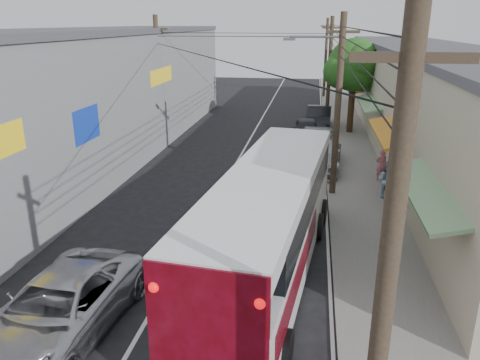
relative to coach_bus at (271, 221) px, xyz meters
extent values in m
cube|color=slate|center=(3.49, 14.44, -1.71)|extent=(3.00, 80.00, 0.12)
cube|color=#B0A58C|center=(7.99, 16.44, 1.23)|extent=(6.00, 40.00, 6.00)
cube|color=#4C4C51|center=(7.99, 16.44, 4.33)|extent=(6.20, 40.00, 0.30)
cube|color=#19731B|center=(4.69, 0.44, 1.13)|extent=(1.39, 6.00, 0.46)
cube|color=orange|center=(4.69, 8.44, 1.13)|extent=(1.39, 6.00, 0.46)
cube|color=#19731B|center=(4.69, 16.44, 1.13)|extent=(1.39, 6.00, 0.46)
cube|color=orange|center=(4.69, 24.44, 1.13)|extent=(1.39, 6.00, 0.46)
cube|color=#19731B|center=(4.69, 32.44, 1.13)|extent=(1.39, 6.00, 0.46)
cube|color=gray|center=(-11.51, 12.44, 1.73)|extent=(7.00, 36.00, 7.00)
cube|color=#4C4C51|center=(-11.51, 12.44, 5.33)|extent=(7.20, 36.00, 0.30)
cube|color=#1433A5|center=(-8.06, 4.44, 1.83)|extent=(0.12, 2.20, 1.40)
cube|color=yellow|center=(-8.06, 14.44, 2.73)|extent=(0.12, 4.00, 0.90)
cylinder|color=#473828|center=(2.19, -7.56, 2.23)|extent=(0.28, 0.28, 8.00)
cube|color=#473828|center=(2.19, -7.56, 5.43)|extent=(1.40, 0.12, 0.12)
cylinder|color=#473828|center=(2.19, 7.44, 2.23)|extent=(0.28, 0.28, 8.00)
cube|color=#473828|center=(2.19, 7.44, 5.43)|extent=(1.40, 0.12, 0.12)
cylinder|color=#473828|center=(2.19, 22.44, 2.23)|extent=(0.28, 0.28, 8.00)
cube|color=#473828|center=(2.19, 22.44, 5.43)|extent=(1.40, 0.12, 0.12)
cylinder|color=#473828|center=(2.19, 37.44, 2.23)|extent=(0.28, 0.28, 8.00)
cube|color=#473828|center=(2.19, 37.44, 5.43)|extent=(1.40, 0.12, 0.12)
cylinder|color=#473828|center=(-8.21, 14.44, 2.23)|extent=(0.28, 0.28, 8.00)
cube|color=#473828|center=(-8.21, 14.44, 5.43)|extent=(1.40, 0.12, 0.12)
cylinder|color=#59595E|center=(1.09, 7.44, 5.23)|extent=(2.20, 0.10, 0.10)
cube|color=#59595E|center=(-0.01, 7.44, 5.13)|extent=(0.50, 0.18, 0.12)
cylinder|color=#3F2B19|center=(3.79, 20.44, 0.23)|extent=(0.44, 0.44, 4.00)
sphere|color=#154813|center=(3.79, 20.44, 3.03)|extent=(3.60, 3.60, 3.60)
sphere|color=#154813|center=(4.79, 21.04, 2.43)|extent=(2.60, 2.60, 2.60)
sphere|color=#154813|center=(2.89, 20.04, 2.63)|extent=(2.40, 2.40, 2.40)
sphere|color=#154813|center=(4.19, 19.44, 3.43)|extent=(2.20, 2.20, 2.20)
sphere|color=#154813|center=(3.49, 21.34, 3.23)|extent=(2.00, 2.00, 2.00)
cube|color=white|center=(-0.01, -0.10, -0.65)|extent=(3.73, 11.95, 1.86)
cube|color=black|center=(0.04, 0.39, 0.72)|extent=(3.54, 10.00, 0.98)
cube|color=white|center=(-0.01, -0.10, 1.41)|extent=(3.73, 11.95, 0.49)
cube|color=maroon|center=(-0.66, -5.96, 0.18)|extent=(2.42, 0.35, 2.84)
sphere|color=red|center=(-1.69, -5.87, 1.07)|extent=(0.22, 0.22, 0.22)
sphere|color=red|center=(0.35, -6.10, 1.07)|extent=(0.22, 0.22, 0.22)
cylinder|color=black|center=(-1.68, -4.05, -1.28)|extent=(0.40, 1.01, 0.98)
cylinder|color=black|center=(0.75, -4.32, -1.28)|extent=(0.40, 1.01, 0.98)
cylinder|color=black|center=(-0.90, 2.96, -1.28)|extent=(0.40, 1.01, 0.98)
cylinder|color=black|center=(1.53, 2.69, -1.28)|extent=(0.40, 1.01, 0.98)
cylinder|color=black|center=(-0.74, 4.42, -1.28)|extent=(0.40, 1.01, 0.98)
cylinder|color=black|center=(1.69, 4.14, -1.28)|extent=(0.40, 1.01, 0.98)
imported|color=silver|center=(-4.92, -3.99, -0.99)|extent=(3.01, 5.83, 1.57)
imported|color=#A8A8B0|center=(1.52, 11.57, -0.91)|extent=(2.86, 6.12, 1.73)
imported|color=#26262B|center=(0.79, 17.88, -1.04)|extent=(2.00, 4.40, 1.46)
imported|color=black|center=(1.59, 21.64, -0.95)|extent=(1.95, 5.09, 1.65)
imported|color=#BF6578|center=(4.59, 9.63, -0.88)|extent=(0.64, 0.50, 1.55)
imported|color=#8EB2CF|center=(4.52, 7.13, -0.81)|extent=(1.04, 0.98, 1.70)
camera|label=1|loc=(1.11, -13.23, 5.80)|focal=35.00mm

